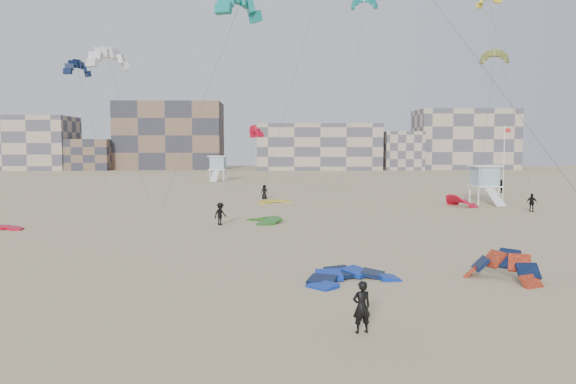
{
  "coord_description": "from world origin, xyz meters",
  "views": [
    {
      "loc": [
        -1.5,
        -19.79,
        6.06
      ],
      "look_at": [
        -0.9,
        6.0,
        3.97
      ],
      "focal_mm": 35.0,
      "sensor_mm": 36.0,
      "label": 1
    }
  ],
  "objects_px": {
    "kite_ground_blue": "(351,281)",
    "kite_ground_orange": "(502,280)",
    "kitesurfer_main": "(362,307)",
    "lifeguard_tower_near": "(484,185)"
  },
  "relations": [
    {
      "from": "kite_ground_blue",
      "to": "kite_ground_orange",
      "type": "xyz_separation_m",
      "value": [
        6.9,
        -0.02,
        0.0
      ]
    },
    {
      "from": "kite_ground_blue",
      "to": "kitesurfer_main",
      "type": "xyz_separation_m",
      "value": [
        -0.61,
        -7.05,
        0.86
      ]
    },
    {
      "from": "lifeguard_tower_near",
      "to": "kite_ground_blue",
      "type": "bearing_deg",
      "value": -122.78
    },
    {
      "from": "kite_ground_orange",
      "to": "lifeguard_tower_near",
      "type": "bearing_deg",
      "value": 117.46
    },
    {
      "from": "kite_ground_blue",
      "to": "kite_ground_orange",
      "type": "relative_size",
      "value": 1.28
    },
    {
      "from": "kite_ground_blue",
      "to": "lifeguard_tower_near",
      "type": "relative_size",
      "value": 0.74
    },
    {
      "from": "kitesurfer_main",
      "to": "lifeguard_tower_near",
      "type": "distance_m",
      "value": 45.84
    },
    {
      "from": "kite_ground_blue",
      "to": "lifeguard_tower_near",
      "type": "xyz_separation_m",
      "value": [
        18.96,
        34.39,
        2.03
      ]
    },
    {
      "from": "kite_ground_blue",
      "to": "kitesurfer_main",
      "type": "height_order",
      "value": "kitesurfer_main"
    },
    {
      "from": "lifeguard_tower_near",
      "to": "kitesurfer_main",
      "type": "bearing_deg",
      "value": -119.19
    }
  ]
}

